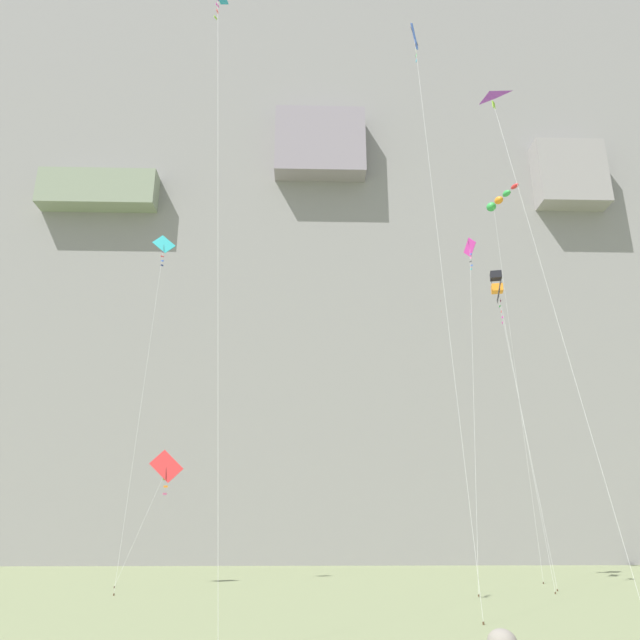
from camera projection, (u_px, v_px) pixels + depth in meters
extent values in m
cube|color=gray|center=(318.00, 239.00, 83.56)|extent=(180.00, 21.82, 82.25)
cube|color=gray|center=(101.00, 194.00, 72.23)|extent=(13.59, 4.47, 4.51)
cube|color=gray|center=(320.00, 145.00, 74.26)|extent=(10.89, 3.12, 8.93)
cube|color=gray|center=(568.00, 177.00, 74.29)|extent=(8.36, 3.99, 8.49)
cube|color=#CC3399|center=(217.00, 5.00, 28.91)|extent=(0.11, 0.20, 0.11)
cube|color=red|center=(217.00, 11.00, 28.79)|extent=(0.07, 0.22, 0.11)
cube|color=#8CCC33|center=(215.00, 18.00, 28.66)|extent=(0.12, 0.20, 0.11)
cylinder|color=silver|center=(218.00, 245.00, 23.57)|extent=(1.84, 2.46, 27.94)
cube|color=black|center=(499.00, 291.00, 44.89)|extent=(0.54, 2.01, 2.01)
cylinder|color=black|center=(499.00, 291.00, 44.89)|extent=(0.53, 0.03, 1.63)
cube|color=pink|center=(501.00, 301.00, 44.64)|extent=(0.03, 0.24, 0.12)
cube|color=green|center=(500.00, 306.00, 44.51)|extent=(0.04, 0.24, 0.12)
cube|color=red|center=(501.00, 312.00, 44.37)|extent=(0.08, 0.24, 0.12)
cube|color=#CC3399|center=(502.00, 317.00, 44.24)|extent=(0.04, 0.24, 0.12)
cube|color=#CC3399|center=(502.00, 323.00, 44.10)|extent=(0.05, 0.24, 0.12)
cylinder|color=silver|center=(524.00, 425.00, 40.05)|extent=(0.36, 3.37, 19.81)
cylinder|color=#4C3823|center=(555.00, 593.00, 35.28)|extent=(0.08, 0.08, 0.12)
ellipsoid|color=green|center=(491.00, 207.00, 55.05)|extent=(1.09, 1.19, 0.88)
ellipsoid|color=orange|center=(499.00, 200.00, 54.08)|extent=(0.94, 1.13, 0.73)
ellipsoid|color=green|center=(507.00, 193.00, 53.12)|extent=(0.80, 1.07, 0.58)
ellipsoid|color=red|center=(515.00, 186.00, 52.15)|extent=(0.66, 1.02, 0.43)
cylinder|color=silver|center=(515.00, 369.00, 48.07)|extent=(0.52, 3.58, 30.82)
cylinder|color=#4C3823|center=(543.00, 583.00, 41.42)|extent=(0.08, 0.08, 0.12)
pyramid|color=purple|center=(490.00, 98.00, 35.27)|extent=(1.82, 1.74, 0.21)
cube|color=#8CCC33|center=(494.00, 105.00, 35.60)|extent=(0.30, 0.36, 0.46)
cylinder|color=silver|center=(553.00, 305.00, 28.64)|extent=(1.46, 5.62, 27.01)
cube|color=blue|center=(414.00, 36.00, 39.32)|extent=(0.62, 1.88, 1.92)
cylinder|color=black|center=(414.00, 36.00, 39.32)|extent=(0.44, 0.06, 1.56)
cube|color=black|center=(416.00, 45.00, 39.09)|extent=(0.04, 0.23, 0.12)
cube|color=#8CCC33|center=(416.00, 50.00, 38.96)|extent=(0.08, 0.23, 0.12)
cube|color=green|center=(416.00, 55.00, 38.83)|extent=(0.03, 0.23, 0.12)
cube|color=#38B2D1|center=(416.00, 61.00, 38.70)|extent=(0.04, 0.23, 0.12)
cylinder|color=silver|center=(441.00, 262.00, 31.80)|extent=(0.33, 4.43, 33.40)
cylinder|color=#4C3823|center=(483.00, 623.00, 24.35)|extent=(0.08, 0.08, 0.12)
cube|color=#CC3399|center=(470.00, 247.00, 47.33)|extent=(0.63, 1.43, 1.52)
cylinder|color=black|center=(470.00, 247.00, 47.33)|extent=(0.29, 0.21, 1.23)
cube|color=blue|center=(471.00, 254.00, 47.14)|extent=(0.15, 0.13, 0.09)
cube|color=pink|center=(471.00, 258.00, 47.04)|extent=(0.09, 0.17, 0.09)
cube|color=black|center=(471.00, 262.00, 46.94)|extent=(0.12, 0.16, 0.09)
cube|color=blue|center=(472.00, 265.00, 46.84)|extent=(0.13, 0.15, 0.09)
cube|color=teal|center=(471.00, 269.00, 46.73)|extent=(0.09, 0.18, 0.09)
cylinder|color=silver|center=(474.00, 394.00, 40.62)|extent=(2.98, 5.86, 23.99)
cylinder|color=#4C3823|center=(479.00, 596.00, 33.95)|extent=(0.08, 0.08, 0.12)
cube|color=teal|center=(164.00, 244.00, 43.97)|extent=(1.69, 0.43, 1.62)
cylinder|color=black|center=(164.00, 244.00, 43.97)|extent=(0.22, 0.51, 1.29)
cube|color=pink|center=(163.00, 252.00, 43.77)|extent=(0.18, 0.11, 0.10)
cube|color=red|center=(162.00, 256.00, 43.66)|extent=(0.18, 0.12, 0.10)
cube|color=blue|center=(162.00, 261.00, 43.55)|extent=(0.20, 0.05, 0.10)
cube|color=navy|center=(162.00, 265.00, 43.44)|extent=(0.17, 0.14, 0.10)
cylinder|color=silver|center=(142.00, 399.00, 39.19)|extent=(0.47, 2.27, 22.73)
cylinder|color=#4C3823|center=(114.00, 595.00, 34.46)|extent=(0.08, 0.08, 0.12)
cube|color=red|center=(166.00, 466.00, 42.42)|extent=(2.38, 0.48, 2.32)
cylinder|color=black|center=(166.00, 466.00, 42.42)|extent=(0.22, 0.58, 1.88)
cube|color=#8CCC33|center=(165.00, 479.00, 42.14)|extent=(0.28, 0.04, 0.14)
cube|color=orange|center=(166.00, 486.00, 41.98)|extent=(0.28, 0.07, 0.14)
cube|color=pink|center=(165.00, 494.00, 41.83)|extent=(0.26, 0.16, 0.14)
cylinder|color=silver|center=(141.00, 526.00, 40.46)|extent=(2.39, 1.42, 7.29)
cylinder|color=#4C3823|center=(114.00, 587.00, 38.58)|extent=(0.08, 0.08, 0.12)
cube|color=black|center=(496.00, 276.00, 48.39)|extent=(1.02, 1.02, 0.60)
cube|color=orange|center=(497.00, 289.00, 48.04)|extent=(1.02, 1.02, 0.60)
cylinder|color=black|center=(501.00, 282.00, 48.23)|extent=(0.03, 0.03, 1.61)
cylinder|color=black|center=(492.00, 282.00, 48.21)|extent=(0.03, 0.03, 1.61)
cylinder|color=silver|center=(523.00, 421.00, 42.36)|extent=(0.24, 4.68, 21.10)
cylinder|color=#4C3823|center=(557.00, 590.00, 36.76)|extent=(0.08, 0.08, 0.12)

